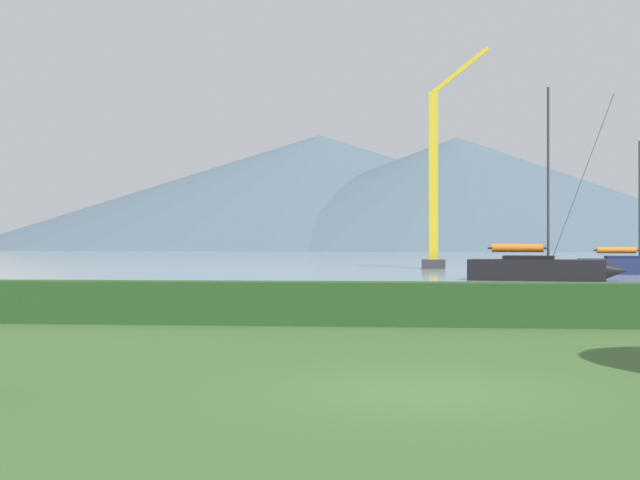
% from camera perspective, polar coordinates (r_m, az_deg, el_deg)
% --- Properties ---
extents(ground_plane, '(1000.00, 1000.00, 0.00)m').
position_cam_1_polar(ground_plane, '(14.13, 6.96, -9.54)').
color(ground_plane, '#3D602D').
extents(harbor_water, '(320.00, 246.00, 0.00)m').
position_cam_1_polar(harbor_water, '(150.95, 5.59, -1.01)').
color(harbor_water, '#8C9EA3').
rests_on(harbor_water, ground_plane).
extents(hedge_line, '(80.00, 1.20, 1.20)m').
position_cam_1_polar(hedge_line, '(24.99, 6.29, -4.05)').
color(hedge_line, '#284C23').
rests_on(hedge_line, ground_plane).
extents(sailboat_slip_0, '(8.28, 2.82, 9.57)m').
position_cam_1_polar(sailboat_slip_0, '(68.10, 19.22, -1.50)').
color(sailboat_slip_0, navy).
rests_on(sailboat_slip_0, harbor_water).
extents(sailboat_slip_6, '(9.45, 4.32, 11.62)m').
position_cam_1_polar(sailboat_slip_6, '(55.66, 13.72, -1.71)').
color(sailboat_slip_6, black).
rests_on(sailboat_slip_6, harbor_water).
extents(dock_crane, '(5.81, 2.00, 19.21)m').
position_cam_1_polar(dock_crane, '(78.52, 7.31, 3.11)').
color(dock_crane, '#333338').
rests_on(dock_crane, ground_plane).
extents(distant_hill_west_ridge, '(265.60, 265.60, 44.15)m').
position_cam_1_polar(distant_hill_west_ridge, '(350.96, -0.05, 3.10)').
color(distant_hill_west_ridge, '#4C6070').
rests_on(distant_hill_west_ridge, ground_plane).
extents(distant_hill_central_peak, '(201.38, 201.38, 38.07)m').
position_cam_1_polar(distant_hill_central_peak, '(309.42, 8.72, 2.97)').
color(distant_hill_central_peak, '#4C6070').
rests_on(distant_hill_central_peak, ground_plane).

